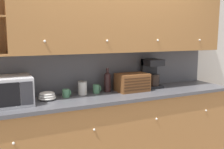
{
  "coord_description": "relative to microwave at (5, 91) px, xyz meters",
  "views": [
    {
      "loc": [
        -1.32,
        -3.0,
        1.62
      ],
      "look_at": [
        0.0,
        -0.21,
        1.14
      ],
      "focal_mm": 40.0,
      "sensor_mm": 36.0,
      "label": 1
    }
  ],
  "objects": [
    {
      "name": "wine_bottle",
      "position": [
        1.21,
        0.11,
        -0.01
      ],
      "size": [
        0.08,
        0.08,
        0.3
      ],
      "color": "black",
      "rests_on": "counter_unit"
    },
    {
      "name": "microwave",
      "position": [
        0.0,
        0.0,
        0.0
      ],
      "size": [
        0.53,
        0.42,
        0.29
      ],
      "color": "silver",
      "rests_on": "counter_unit"
    },
    {
      "name": "bowl_stack_on_counter",
      "position": [
        0.43,
        0.02,
        -0.1
      ],
      "size": [
        0.19,
        0.19,
        0.09
      ],
      "color": "silver",
      "rests_on": "counter_unit"
    },
    {
      "name": "mug_blue_second",
      "position": [
        0.66,
        0.06,
        -0.1
      ],
      "size": [
        0.1,
        0.08,
        0.09
      ],
      "color": "#4C845B",
      "rests_on": "counter_unit"
    },
    {
      "name": "storage_canister",
      "position": [
        0.87,
        0.11,
        -0.06
      ],
      "size": [
        0.11,
        0.11,
        0.16
      ],
      "color": "silver",
      "rests_on": "counter_unit"
    },
    {
      "name": "mug",
      "position": [
        1.05,
        0.1,
        -0.09
      ],
      "size": [
        0.1,
        0.08,
        0.11
      ],
      "color": "#4C845B",
      "rests_on": "counter_unit"
    },
    {
      "name": "wall_back",
      "position": [
        1.24,
        0.3,
        0.24
      ],
      "size": [
        5.63,
        0.06,
        2.6
      ],
      "color": "silver",
      "rests_on": "ground_plane"
    },
    {
      "name": "upper_cabinets",
      "position": [
        1.41,
        0.08,
        0.76
      ],
      "size": [
        3.23,
        0.39,
        0.8
      ],
      "color": "#A36B38",
      "rests_on": "backsplash_panel"
    },
    {
      "name": "backsplash_panel",
      "position": [
        1.24,
        0.26,
        0.11
      ],
      "size": [
        3.23,
        0.01,
        0.51
      ],
      "color": "#4C4C51",
      "rests_on": "counter_unit"
    },
    {
      "name": "coffee_maker",
      "position": [
        1.88,
        0.12,
        0.05
      ],
      "size": [
        0.24,
        0.23,
        0.39
      ],
      "color": "black",
      "rests_on": "counter_unit"
    },
    {
      "name": "bread_box",
      "position": [
        1.52,
        0.02,
        -0.03
      ],
      "size": [
        0.4,
        0.27,
        0.23
      ],
      "color": "brown",
      "rests_on": "counter_unit"
    },
    {
      "name": "counter_unit",
      "position": [
        1.24,
        -0.04,
        -0.6
      ],
      "size": [
        3.25,
        0.64,
        0.92
      ],
      "color": "#A36B38",
      "rests_on": "ground_plane"
    }
  ]
}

